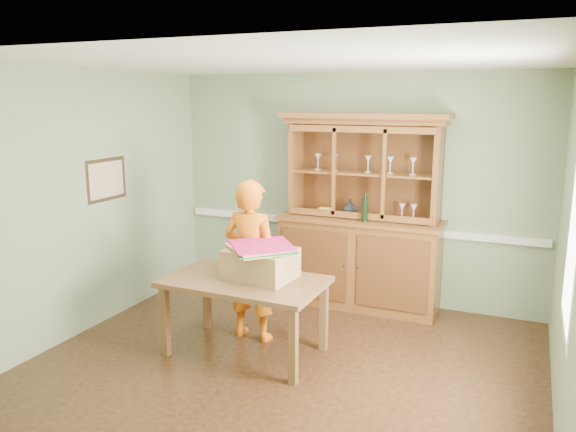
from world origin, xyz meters
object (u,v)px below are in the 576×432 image
at_px(cardboard_box, 260,264).
at_px(dining_table, 245,288).
at_px(china_hutch, 360,240).
at_px(person, 251,260).

bearing_deg(cardboard_box, dining_table, -141.68).
height_order(china_hutch, dining_table, china_hutch).
bearing_deg(cardboard_box, person, 131.93).
xyz_separation_m(china_hutch, dining_table, (-0.63, -1.69, -0.13)).
xyz_separation_m(dining_table, cardboard_box, (0.12, 0.10, 0.23)).
bearing_deg(china_hutch, cardboard_box, -107.61).
distance_m(dining_table, person, 0.40).
bearing_deg(person, cardboard_box, 134.31).
relative_size(china_hutch, person, 1.37).
bearing_deg(person, china_hutch, -116.40).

